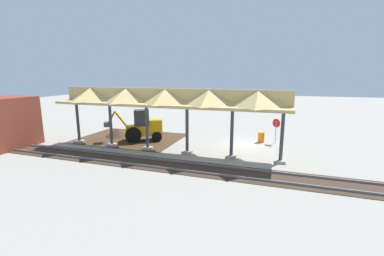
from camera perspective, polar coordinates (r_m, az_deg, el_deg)
ground_plane at (r=22.61m, az=11.54°, el=-3.61°), size 120.00×120.00×0.00m
dirt_work_zone at (r=25.07m, az=-13.50°, el=-2.20°), size 9.40×7.00×0.01m
platform_canopy at (r=19.49m, az=-5.83°, el=6.61°), size 18.03×3.20×4.90m
rail_tracks at (r=16.05m, az=8.44°, el=-9.73°), size 60.00×2.58×0.15m
stop_sign at (r=23.41m, az=18.19°, el=0.47°), size 0.64×0.46×2.17m
backhoe at (r=23.69m, az=-10.88°, el=0.26°), size 5.00×3.37×2.82m
dirt_mound at (r=26.25m, az=-16.30°, el=-1.74°), size 4.68×4.68×1.54m
brick_utility_building at (r=26.16m, az=-36.05°, el=1.05°), size 3.50×3.91×4.11m
traffic_barrel at (r=23.61m, az=15.09°, el=-2.01°), size 0.56×0.56×0.90m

